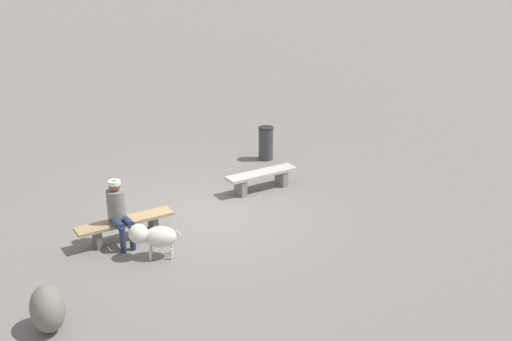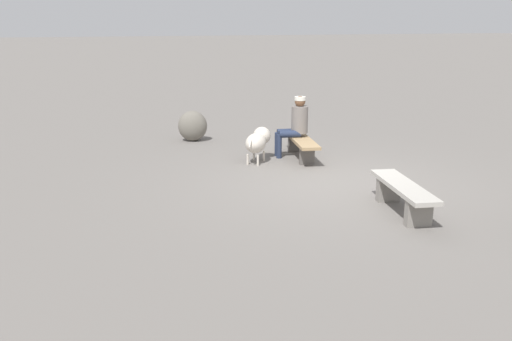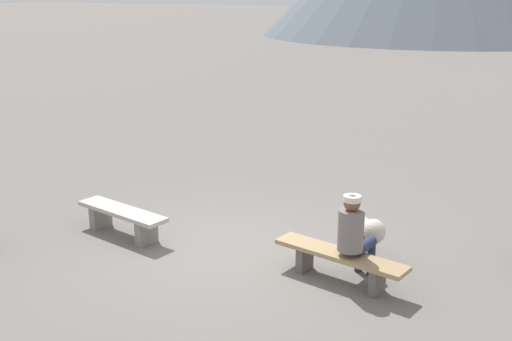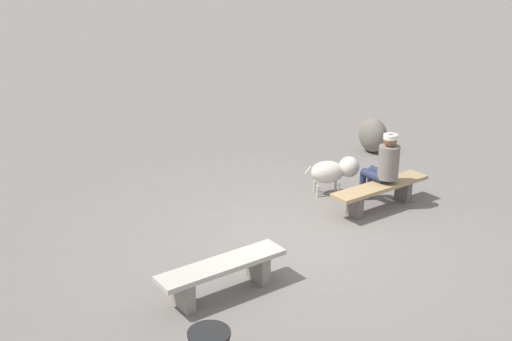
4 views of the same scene
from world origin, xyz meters
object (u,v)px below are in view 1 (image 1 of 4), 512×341
at_px(bench_left, 261,177).
at_px(dog, 153,236).
at_px(bench_right, 125,225).
at_px(seated_person, 118,209).
at_px(boulder, 47,309).
at_px(trash_bin, 266,143).

height_order(bench_left, dog, dog).
bearing_deg(bench_right, seated_person, 31.80).
bearing_deg(seated_person, boulder, 46.28).
xyz_separation_m(bench_right, seated_person, (0.16, 0.06, 0.40)).
distance_m(bench_right, dog, 0.95).
xyz_separation_m(seated_person, trash_bin, (-5.38, -1.39, -0.28)).
xyz_separation_m(dog, trash_bin, (-5.25, -2.28, 0.01)).
distance_m(bench_right, boulder, 2.96).
xyz_separation_m(dog, boulder, (2.42, 0.73, -0.07)).
bearing_deg(bench_right, bench_left, -168.35).
bearing_deg(seated_person, dog, 109.50).
height_order(trash_bin, boulder, trash_bin).
xyz_separation_m(bench_left, dog, (3.67, 0.88, 0.12)).
relative_size(seated_person, dog, 1.53).
height_order(bench_right, seated_person, seated_person).
bearing_deg(bench_left, bench_right, 11.65).
relative_size(seated_person, trash_bin, 1.44).
height_order(dog, trash_bin, trash_bin).
distance_m(bench_left, boulder, 6.30).
relative_size(trash_bin, boulder, 1.22).
distance_m(bench_left, seated_person, 3.83).
bearing_deg(bench_right, trash_bin, -152.96).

